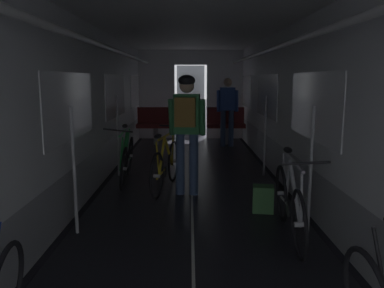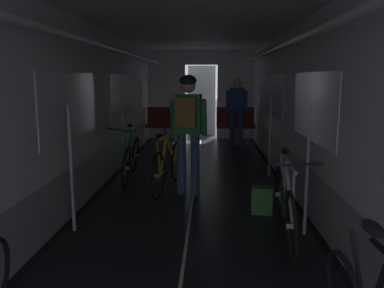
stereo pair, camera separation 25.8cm
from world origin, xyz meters
The scene contains 9 objects.
train_car_shell centered at (0.00, 3.60, 1.70)m, with size 3.14×12.34×2.57m.
bench_seat_far_left centered at (-0.90, 8.07, 0.57)m, with size 0.98×0.51×0.95m.
bench_seat_far_right centered at (0.90, 8.07, 0.57)m, with size 0.98×0.51×0.95m.
bicycle_green centered at (-1.06, 4.31, 0.38)m, with size 0.44×1.69×0.95m.
bicycle_silver centered at (1.03, 1.98, 0.38)m, with size 0.44×1.69×0.94m.
person_cyclist_aisle centered at (-0.07, 3.55, 1.07)m, with size 0.55×0.42×1.73m.
bicycle_yellow_in_aisle centered at (-0.40, 3.81, 0.38)m, with size 0.48×1.67×0.94m.
person_standing_near_bench centered at (0.90, 7.70, 0.98)m, with size 0.53×0.23×1.69m.
backpack_on_floor centered at (0.90, 2.78, 0.17)m, with size 0.26×0.20×0.34m, color #3D703D.
Camera 2 is at (0.23, -2.02, 1.68)m, focal length 36.91 mm.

